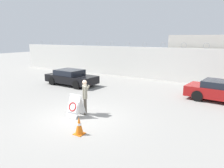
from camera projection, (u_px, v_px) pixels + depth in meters
ground_plane at (81, 117)px, 10.47m from camera, size 90.00×90.00×0.00m
perimeter_wall at (162, 64)px, 19.37m from camera, size 36.00×0.30×3.36m
barricade_sign at (75, 106)px, 10.51m from camera, size 0.69×0.80×1.08m
security_guard at (85, 95)px, 10.75m from camera, size 0.48×0.66×1.73m
traffic_cone_near at (79, 126)px, 8.59m from camera, size 0.38×0.38×0.72m
parked_car_front_coupe at (71, 77)px, 17.57m from camera, size 4.34×2.02×1.23m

